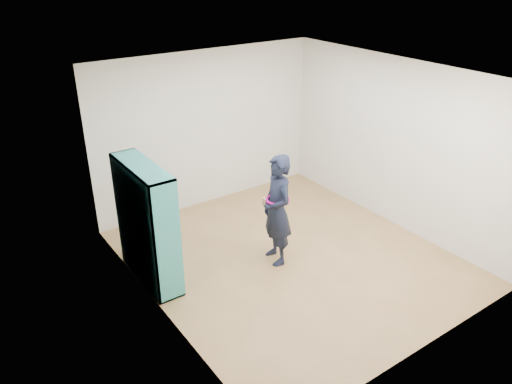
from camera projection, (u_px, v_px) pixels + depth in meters
floor at (290, 257)px, 7.14m from camera, size 4.50×4.50×0.00m
ceiling at (297, 76)px, 6.01m from camera, size 4.50×4.50×0.00m
wall_left at (153, 216)px, 5.54m from camera, size 0.02×4.50×2.60m
wall_right at (395, 144)px, 7.60m from camera, size 0.02×4.50×2.60m
wall_back at (208, 129)px, 8.23m from camera, size 4.00×0.02×2.60m
wall_front at (437, 250)px, 4.91m from camera, size 4.00×0.02×2.60m
bookshelf at (146, 227)px, 6.35m from camera, size 0.36×1.22×1.63m
person at (277, 210)px, 6.75m from camera, size 0.49×0.64×1.58m
smartphone at (264, 203)px, 6.73m from camera, size 0.01×0.09×0.14m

